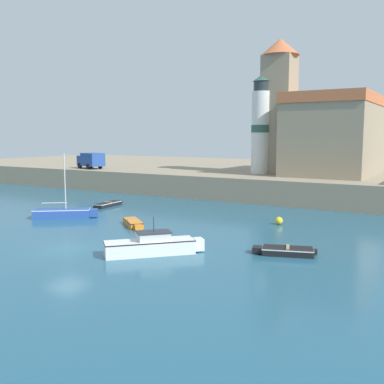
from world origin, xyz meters
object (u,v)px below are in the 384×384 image
Objects in this scene: dinghy_black_3 at (108,204)px; truck_on_quay at (91,160)px; motorboat_white_4 at (152,245)px; mooring_buoy at (279,221)px; dinghy_black_0 at (286,251)px; lighthouse at (261,126)px; church at (327,130)px; dinghy_orange_2 at (133,223)px; sailboat_blue_1 at (64,213)px.

dinghy_black_3 is 18.75m from truck_on_quay.
truck_on_quay is at bearing 139.26° from motorboat_white_4.
truck_on_quay reaches higher than mooring_buoy.
dinghy_black_0 is 29.71m from lighthouse.
church is 32.00m from truck_on_quay.
truck_on_quay is (-22.57, 18.76, 3.60)m from dinghy_orange_2.
church is (-5.37, 29.05, 7.67)m from dinghy_black_0.
dinghy_black_0 is at bearing -4.80° from sailboat_blue_1.
sailboat_blue_1 is at bearing 157.18° from motorboat_white_4.
lighthouse is at bearing 115.79° from dinghy_black_0.
dinghy_black_3 is at bearing 179.69° from mooring_buoy.
dinghy_orange_2 is 11.83m from mooring_buoy.
mooring_buoy is (3.31, 12.90, -0.24)m from motorboat_white_4.
dinghy_orange_2 is (7.55, 0.36, -0.19)m from sailboat_blue_1.
motorboat_white_4 is 13.32m from mooring_buoy.
dinghy_orange_2 is at bearing 136.01° from motorboat_white_4.
dinghy_orange_2 is 0.83× the size of dinghy_black_3.
truck_on_quay reaches higher than dinghy_black_3.
sailboat_blue_1 is 26.67m from lighthouse.
sailboat_blue_1 is 1.71× the size of dinghy_orange_2.
dinghy_orange_2 is at bearing 2.71° from sailboat_blue_1.
dinghy_orange_2 is at bearing -92.55° from lighthouse.
dinghy_orange_2 is at bearing 171.06° from dinghy_black_0.
dinghy_black_0 is 8.13m from motorboat_white_4.
dinghy_black_3 is 19.96m from motorboat_white_4.
church is at bearing 100.48° from dinghy_black_0.
motorboat_white_4 is 34.03m from church.
church reaches higher than dinghy_black_0.
motorboat_white_4 is (14.03, -5.90, 0.10)m from sailboat_blue_1.
dinghy_black_3 is at bearing 158.20° from dinghy_black_0.
dinghy_orange_2 is (-13.48, 2.12, 0.01)m from dinghy_black_0.
lighthouse is (-8.75, 16.97, 8.07)m from mooring_buoy.
lighthouse is (-12.43, 25.72, 8.15)m from dinghy_black_0.
sailboat_blue_1 is at bearing -109.74° from lighthouse.
church is 1.36× the size of lighthouse.
motorboat_white_4 is at bearing -104.40° from mooring_buoy.
sailboat_blue_1 reaches higher than dinghy_black_0.
sailboat_blue_1 is at bearing -177.29° from dinghy_orange_2.
truck_on_quay reaches higher than dinghy_black_0.
dinghy_black_0 is at bearing 30.62° from motorboat_white_4.
motorboat_white_4 is at bearing -92.80° from church.
lighthouse reaches higher than sailboat_blue_1.
lighthouse is at bearing 70.26° from sailboat_blue_1.
motorboat_white_4 is (15.14, -13.00, 0.32)m from dinghy_black_3.
lighthouse reaches higher than truck_on_quay.
dinghy_black_3 is (-1.11, 7.09, -0.22)m from sailboat_blue_1.
sailboat_blue_1 is 0.35× the size of church.
truck_on_quay is (-30.68, -8.16, -4.05)m from church.
mooring_buoy is (9.80, 6.63, 0.06)m from dinghy_orange_2.
mooring_buoy is at bearing -62.72° from lighthouse.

